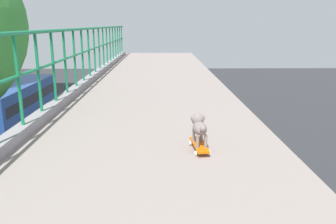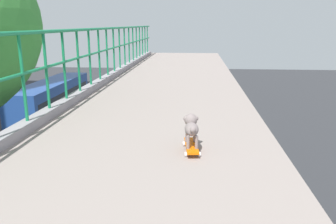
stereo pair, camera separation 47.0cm
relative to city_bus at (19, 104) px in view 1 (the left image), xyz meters
name	(u,v)px [view 1 (the left image)]	position (x,y,z in m)	size (l,w,h in m)	color
city_bus	(19,104)	(0.00, 0.00, 0.00)	(2.49, 10.48, 3.47)	navy
toy_skateboard	(199,145)	(11.06, -21.38, 4.47)	(0.21, 0.53, 0.08)	#E86006
small_dog	(199,126)	(11.06, -21.36, 4.70)	(0.19, 0.42, 0.34)	gray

